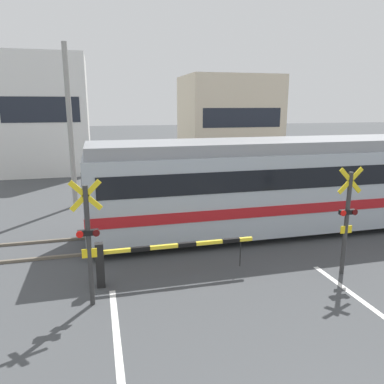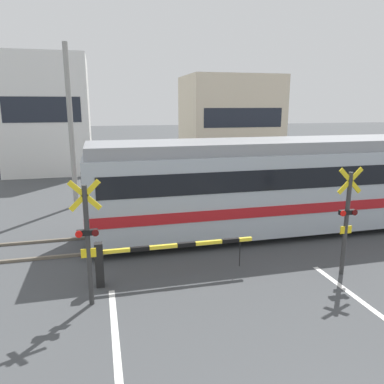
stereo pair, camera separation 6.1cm
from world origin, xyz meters
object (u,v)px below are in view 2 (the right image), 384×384
crossing_signal_left (88,238)px  crossing_signal_right (347,217)px  commuter_train (336,180)px  crossing_barrier_near (143,255)px  crossing_barrier_far (222,195)px  pedestrian (158,183)px

crossing_signal_left → crossing_signal_right: bearing=0.0°
crossing_signal_left → crossing_signal_right: 6.40m
commuter_train → crossing_signal_left: size_ratio=6.16×
commuter_train → crossing_barrier_near: (-7.34, -2.81, -0.99)m
crossing_barrier_far → crossing_barrier_near: bearing=-125.4°
crossing_barrier_far → crossing_signal_right: (1.26, -6.28, 0.84)m
crossing_barrier_far → crossing_signal_right: 6.46m
crossing_signal_right → pedestrian: crossing_signal_right is taller
crossing_barrier_near → pedestrian: size_ratio=2.31×
crossing_barrier_near → crossing_signal_right: size_ratio=1.42×
commuter_train → pedestrian: (-5.81, 4.28, -0.71)m
commuter_train → crossing_barrier_far: bearing=142.4°
crossing_signal_right → crossing_barrier_near: bearing=171.0°
crossing_barrier_near → crossing_barrier_far: 6.71m
crossing_barrier_near → crossing_barrier_far: (3.89, 5.47, 0.00)m
crossing_signal_right → pedestrian: bearing=114.6°
crossing_signal_right → pedestrian: 8.71m
crossing_barrier_far → crossing_signal_left: size_ratio=1.42×
crossing_barrier_far → pedestrian: pedestrian is taller
commuter_train → crossing_barrier_far: commuter_train is taller
crossing_barrier_far → crossing_signal_right: size_ratio=1.42×
crossing_signal_right → pedestrian: (-3.62, 7.90, -0.55)m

